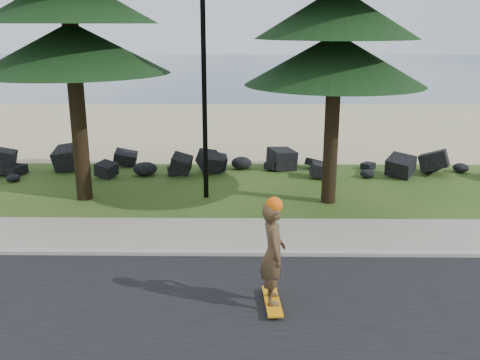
{
  "coord_description": "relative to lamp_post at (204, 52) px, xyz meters",
  "views": [
    {
      "loc": [
        1.19,
        -11.64,
        4.86
      ],
      "look_at": [
        1.03,
        0.0,
        1.45
      ],
      "focal_mm": 40.0,
      "sensor_mm": 36.0,
      "label": 1
    }
  ],
  "objects": [
    {
      "name": "lamp_post",
      "position": [
        0.0,
        0.0,
        0.0
      ],
      "size": [
        0.25,
        0.14,
        8.14
      ],
      "color": "black",
      "rests_on": "ground"
    },
    {
      "name": "beach_sand",
      "position": [
        0.0,
        11.3,
        -4.13
      ],
      "size": [
        160.0,
        15.0,
        0.01
      ],
      "primitive_type": "cube",
      "color": "tan",
      "rests_on": "ground"
    },
    {
      "name": "kerb",
      "position": [
        0.0,
        -4.1,
        -4.08
      ],
      "size": [
        160.0,
        0.2,
        0.1
      ],
      "primitive_type": "cube",
      "color": "#ADAA9B",
      "rests_on": "ground"
    },
    {
      "name": "road",
      "position": [
        0.0,
        -7.7,
        -4.12
      ],
      "size": [
        160.0,
        7.0,
        0.02
      ],
      "primitive_type": "cube",
      "color": "black",
      "rests_on": "ground"
    },
    {
      "name": "seawall_boulders",
      "position": [
        0.0,
        2.4,
        -4.13
      ],
      "size": [
        60.0,
        2.4,
        1.1
      ],
      "primitive_type": null,
      "color": "black",
      "rests_on": "ground"
    },
    {
      "name": "ocean",
      "position": [
        0.0,
        47.8,
        -4.13
      ],
      "size": [
        160.0,
        58.0,
        0.01
      ],
      "primitive_type": "cube",
      "color": "#39536D",
      "rests_on": "ground"
    },
    {
      "name": "sidewalk",
      "position": [
        0.0,
        -3.0,
        -4.09
      ],
      "size": [
        160.0,
        2.0,
        0.08
      ],
      "primitive_type": "cube",
      "color": "#9F9785",
      "rests_on": "ground"
    },
    {
      "name": "ground",
      "position": [
        0.0,
        -3.2,
        -4.13
      ],
      "size": [
        160.0,
        160.0,
        0.0
      ],
      "primitive_type": "plane",
      "color": "#264716",
      "rests_on": "ground"
    },
    {
      "name": "skateboarder",
      "position": [
        1.65,
        -6.29,
        -3.11
      ],
      "size": [
        0.48,
        1.11,
        2.04
      ],
      "rotation": [
        0.0,
        0.0,
        1.64
      ],
      "color": "#F89C0E",
      "rests_on": "ground"
    }
  ]
}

